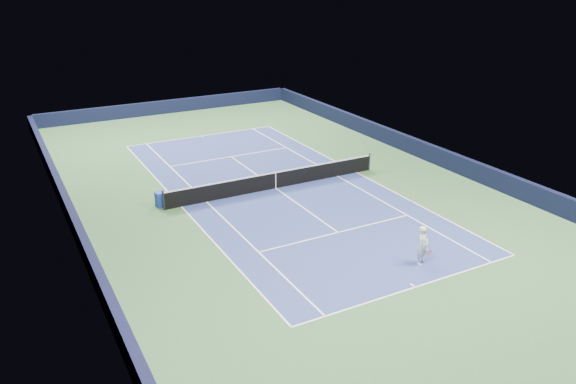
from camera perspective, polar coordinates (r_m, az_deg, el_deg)
name	(u,v)px	position (r m, az deg, el deg)	size (l,w,h in m)	color
ground	(276,188)	(31.46, -1.26, 0.38)	(40.00, 40.00, 0.00)	#315930
wall_far	(169,107)	(49.04, -12.02, 8.49)	(22.00, 0.35, 1.10)	black
wall_right	(425,151)	(37.17, 13.79, 4.07)	(0.35, 40.00, 1.10)	black
wall_left	(72,217)	(28.41, -21.10, -2.43)	(0.35, 40.00, 1.10)	black
court_surface	(276,188)	(31.46, -1.26, 0.38)	(10.97, 23.77, 0.01)	navy
baseline_far	(202,136)	(41.84, -8.75, 5.66)	(10.97, 0.08, 0.00)	white
baseline_near	(415,287)	(22.61, 12.81, -9.41)	(10.97, 0.08, 0.00)	white
sideline_doubles_right	(356,172)	(34.14, 6.96, 1.99)	(0.08, 23.77, 0.00)	white
sideline_doubles_left	(182,207)	(29.57, -10.77, -1.47)	(0.08, 23.77, 0.00)	white
sideline_singles_right	(337,176)	(33.40, 5.03, 1.62)	(0.08, 23.77, 0.00)	white
sideline_singles_left	(206,202)	(29.96, -8.28, -0.98)	(0.08, 23.77, 0.00)	white
service_line_far	(231,157)	(36.94, -5.81, 3.60)	(8.23, 0.08, 0.00)	white
service_line_near	(338,232)	(26.40, 5.11, -4.11)	(8.23, 0.08, 0.00)	white
center_service_line	(276,188)	(31.46, -1.26, 0.39)	(0.08, 12.80, 0.00)	white
center_mark_far	(203,136)	(41.71, -8.68, 5.61)	(0.08, 0.30, 0.00)	white
center_mark_near	(413,285)	(22.70, 12.57, -9.24)	(0.08, 0.30, 0.00)	white
tennis_net	(276,180)	(31.28, -1.27, 1.24)	(12.90, 0.10, 1.07)	black
sponsor_cube	(161,199)	(29.65, -12.80, -0.74)	(0.58, 0.49, 0.80)	#1C3DAC
tennis_player	(423,245)	(23.95, 13.54, -5.28)	(0.83, 1.34, 2.47)	silver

